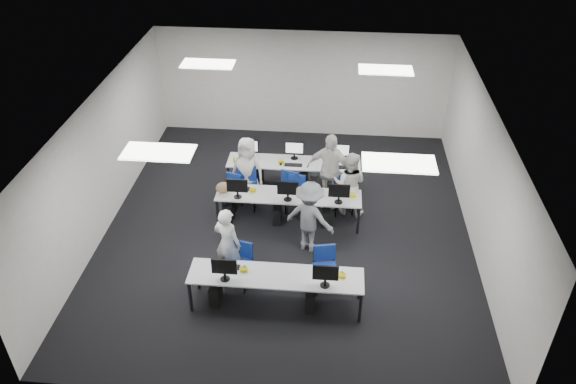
# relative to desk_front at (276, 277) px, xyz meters

# --- Properties ---
(room) EXTENTS (9.00, 9.02, 3.00)m
(room) POSITION_rel_desk_front_xyz_m (0.00, 2.40, 0.82)
(room) COLOR black
(room) RESTS_ON ground
(ceiling_panels) EXTENTS (5.20, 4.60, 0.02)m
(ceiling_panels) POSITION_rel_desk_front_xyz_m (0.00, 2.40, 2.30)
(ceiling_panels) COLOR white
(ceiling_panels) RESTS_ON room
(desk_front) EXTENTS (3.20, 0.70, 0.73)m
(desk_front) POSITION_rel_desk_front_xyz_m (0.00, 0.00, 0.00)
(desk_front) COLOR #B8B9BC
(desk_front) RESTS_ON ground
(desk_mid) EXTENTS (3.20, 0.70, 0.73)m
(desk_mid) POSITION_rel_desk_front_xyz_m (0.00, 2.60, 0.00)
(desk_mid) COLOR #B8B9BC
(desk_mid) RESTS_ON ground
(desk_back) EXTENTS (3.20, 0.70, 0.73)m
(desk_back) POSITION_rel_desk_front_xyz_m (0.00, 4.00, 0.00)
(desk_back) COLOR #B8B9BC
(desk_back) RESTS_ON ground
(equipment_front) EXTENTS (2.51, 0.41, 1.19)m
(equipment_front) POSITION_rel_desk_front_xyz_m (-0.19, -0.02, -0.32)
(equipment_front) COLOR #0E4DB8
(equipment_front) RESTS_ON desk_front
(equipment_mid) EXTENTS (2.91, 0.41, 1.19)m
(equipment_mid) POSITION_rel_desk_front_xyz_m (-0.19, 2.58, -0.32)
(equipment_mid) COLOR white
(equipment_mid) RESTS_ON desk_mid
(equipment_back) EXTENTS (2.91, 0.41, 1.19)m
(equipment_back) POSITION_rel_desk_front_xyz_m (0.19, 4.02, -0.32)
(equipment_back) COLOR white
(equipment_back) RESTS_ON desk_back
(chair_0) EXTENTS (0.56, 0.59, 0.91)m
(chair_0) POSITION_rel_desk_front_xyz_m (-0.78, 0.52, -0.39)
(chair_0) COLOR navy
(chair_0) RESTS_ON ground
(chair_1) EXTENTS (0.53, 0.56, 0.90)m
(chair_1) POSITION_rel_desk_front_xyz_m (0.89, 0.56, -0.40)
(chair_1) COLOR navy
(chair_1) RESTS_ON ground
(chair_2) EXTENTS (0.48, 0.52, 0.97)m
(chair_2) POSITION_rel_desk_front_xyz_m (-1.04, 3.13, -0.37)
(chair_2) COLOR navy
(chair_2) RESTS_ON ground
(chair_3) EXTENTS (0.47, 0.50, 0.86)m
(chair_3) POSITION_rel_desk_front_xyz_m (0.12, 3.07, -0.41)
(chair_3) COLOR navy
(chair_3) RESTS_ON ground
(chair_4) EXTENTS (0.50, 0.53, 0.88)m
(chair_4) POSITION_rel_desk_front_xyz_m (1.21, 3.13, -0.40)
(chair_4) COLOR navy
(chair_4) RESTS_ON ground
(chair_5) EXTENTS (0.53, 0.55, 0.84)m
(chair_5) POSITION_rel_desk_front_xyz_m (-1.26, 3.36, -0.41)
(chair_5) COLOR navy
(chair_5) RESTS_ON ground
(chair_6) EXTENTS (0.57, 0.60, 0.90)m
(chair_6) POSITION_rel_desk_front_xyz_m (0.02, 3.49, -0.40)
(chair_6) COLOR navy
(chair_6) RESTS_ON ground
(chair_7) EXTENTS (0.54, 0.56, 0.85)m
(chair_7) POSITION_rel_desk_front_xyz_m (1.25, 3.33, -0.41)
(chair_7) COLOR navy
(chair_7) RESTS_ON ground
(handbag) EXTENTS (0.37, 0.31, 0.26)m
(handbag) POSITION_rel_desk_front_xyz_m (-1.45, 2.56, 0.18)
(handbag) COLOR olive
(handbag) RESTS_ON desk_mid
(student_0) EXTENTS (0.69, 0.58, 1.59)m
(student_0) POSITION_rel_desk_front_xyz_m (-1.02, 0.75, 0.12)
(student_0) COLOR silver
(student_0) RESTS_ON ground
(student_1) EXTENTS (0.86, 0.74, 1.56)m
(student_1) POSITION_rel_desk_front_xyz_m (1.33, 3.10, 0.10)
(student_1) COLOR silver
(student_1) RESTS_ON ground
(student_2) EXTENTS (0.88, 0.68, 1.62)m
(student_2) POSITION_rel_desk_front_xyz_m (-1.04, 3.44, 0.13)
(student_2) COLOR silver
(student_2) RESTS_ON ground
(student_3) EXTENTS (1.17, 0.73, 1.86)m
(student_3) POSITION_rel_desk_front_xyz_m (0.87, 3.38, 0.25)
(student_3) COLOR silver
(student_3) RESTS_ON ground
(photographer) EXTENTS (1.20, 0.95, 1.63)m
(photographer) POSITION_rel_desk_front_xyz_m (0.51, 1.72, 0.13)
(photographer) COLOR slate
(photographer) RESTS_ON ground
(dslr_camera) EXTENTS (0.20, 0.22, 0.10)m
(dslr_camera) POSITION_rel_desk_front_xyz_m (0.58, 1.88, 1.00)
(dslr_camera) COLOR black
(dslr_camera) RESTS_ON photographer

